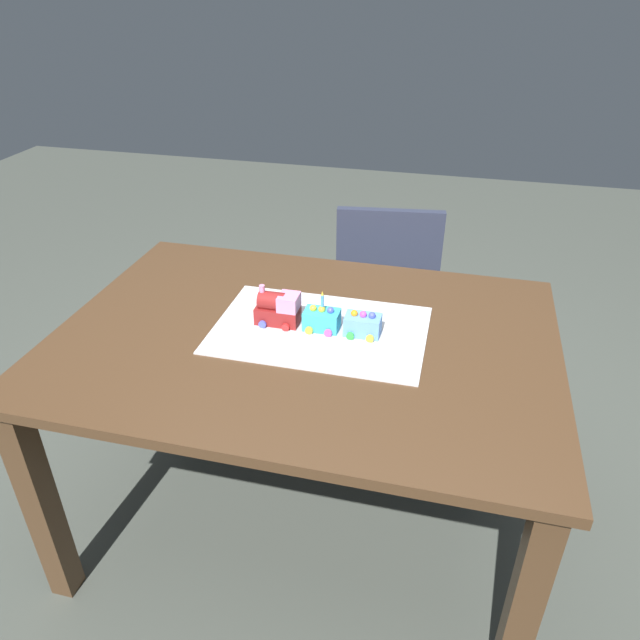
{
  "coord_description": "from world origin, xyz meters",
  "views": [
    {
      "loc": [
        0.38,
        -1.37,
        1.64
      ],
      "look_at": [
        0.04,
        0.03,
        0.77
      ],
      "focal_mm": 33.41,
      "sensor_mm": 36.0,
      "label": 1
    }
  ],
  "objects_px": {
    "cake_car_caboose_sky_blue": "(363,324)",
    "dining_table": "(305,365)",
    "cake_car_tanker_turquoise": "(322,319)",
    "birthday_candle": "(322,299)",
    "cake_locomotive": "(278,308)",
    "chair": "(386,288)"
  },
  "relations": [
    {
      "from": "cake_locomotive",
      "to": "cake_car_tanker_turquoise",
      "type": "height_order",
      "value": "cake_locomotive"
    },
    {
      "from": "dining_table",
      "to": "birthday_candle",
      "type": "relative_size",
      "value": 29.44
    },
    {
      "from": "cake_car_tanker_turquoise",
      "to": "cake_car_caboose_sky_blue",
      "type": "distance_m",
      "value": 0.12
    },
    {
      "from": "birthday_candle",
      "to": "cake_car_caboose_sky_blue",
      "type": "bearing_deg",
      "value": 0.0
    },
    {
      "from": "birthday_candle",
      "to": "cake_locomotive",
      "type": "bearing_deg",
      "value": -180.0
    },
    {
      "from": "cake_locomotive",
      "to": "cake_car_caboose_sky_blue",
      "type": "distance_m",
      "value": 0.25
    },
    {
      "from": "chair",
      "to": "cake_car_caboose_sky_blue",
      "type": "bearing_deg",
      "value": 85.3
    },
    {
      "from": "dining_table",
      "to": "cake_locomotive",
      "type": "distance_m",
      "value": 0.19
    },
    {
      "from": "cake_car_caboose_sky_blue",
      "to": "cake_car_tanker_turquoise",
      "type": "bearing_deg",
      "value": 180.0
    },
    {
      "from": "cake_locomotive",
      "to": "birthday_candle",
      "type": "bearing_deg",
      "value": 0.0
    },
    {
      "from": "chair",
      "to": "cake_car_caboose_sky_blue",
      "type": "xyz_separation_m",
      "value": [
        0.04,
        -0.79,
        0.3
      ]
    },
    {
      "from": "cake_car_caboose_sky_blue",
      "to": "dining_table",
      "type": "bearing_deg",
      "value": -166.34
    },
    {
      "from": "dining_table",
      "to": "chair",
      "type": "height_order",
      "value": "chair"
    },
    {
      "from": "cake_car_tanker_turquoise",
      "to": "chair",
      "type": "bearing_deg",
      "value": 84.13
    },
    {
      "from": "birthday_candle",
      "to": "dining_table",
      "type": "bearing_deg",
      "value": -137.7
    },
    {
      "from": "dining_table",
      "to": "birthday_candle",
      "type": "xyz_separation_m",
      "value": [
        0.04,
        0.04,
        0.21
      ]
    },
    {
      "from": "chair",
      "to": "cake_locomotive",
      "type": "height_order",
      "value": "same"
    },
    {
      "from": "cake_car_caboose_sky_blue",
      "to": "birthday_candle",
      "type": "xyz_separation_m",
      "value": [
        -0.12,
        -0.0,
        0.07
      ]
    },
    {
      "from": "cake_car_tanker_turquoise",
      "to": "cake_locomotive",
      "type": "bearing_deg",
      "value": -180.0
    },
    {
      "from": "chair",
      "to": "cake_locomotive",
      "type": "distance_m",
      "value": 0.88
    },
    {
      "from": "cake_car_caboose_sky_blue",
      "to": "birthday_candle",
      "type": "height_order",
      "value": "birthday_candle"
    },
    {
      "from": "cake_car_tanker_turquoise",
      "to": "cake_car_caboose_sky_blue",
      "type": "relative_size",
      "value": 1.0
    }
  ]
}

